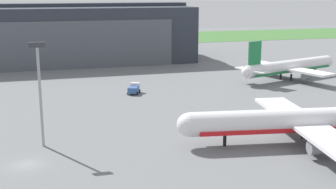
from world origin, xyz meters
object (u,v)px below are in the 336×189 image
(maintenance_hangar, at_px, (74,34))
(airliner_near_left, at_px, (300,121))
(airliner_far_right, at_px, (290,67))
(baggage_tug, at_px, (134,89))
(apron_light_mast, at_px, (40,86))

(maintenance_hangar, height_order, airliner_near_left, maintenance_hangar)
(airliner_far_right, relative_size, baggage_tug, 7.13)
(baggage_tug, xyz_separation_m, apron_light_mast, (-21.80, -32.98, 8.75))
(airliner_far_right, distance_m, airliner_near_left, 55.36)
(maintenance_hangar, bearing_deg, apron_light_mast, -98.04)
(airliner_near_left, xyz_separation_m, baggage_tug, (-18.49, 42.89, -2.44))
(airliner_near_left, distance_m, apron_light_mast, 41.96)
(maintenance_hangar, xyz_separation_m, baggage_tug, (9.09, -56.93, -8.42))
(airliner_near_left, bearing_deg, baggage_tug, 113.32)
(maintenance_hangar, height_order, apron_light_mast, maintenance_hangar)
(airliner_far_right, bearing_deg, apron_light_mast, -150.31)
(airliner_far_right, xyz_separation_m, baggage_tug, (-45.54, -5.41, -2.36))
(airliner_near_left, height_order, apron_light_mast, apron_light_mast)
(apron_light_mast, bearing_deg, maintenance_hangar, 81.96)
(baggage_tug, bearing_deg, maintenance_hangar, 99.07)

